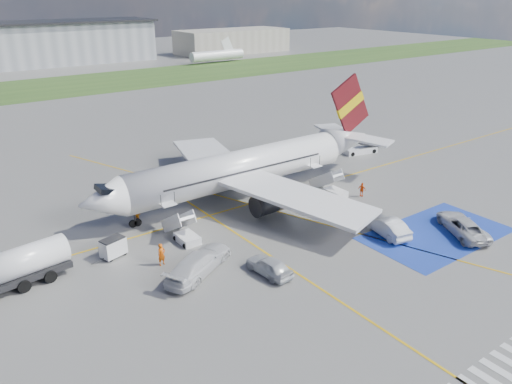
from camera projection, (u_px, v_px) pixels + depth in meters
ground at (328, 248)px, 43.97m from camera, size 400.00×400.00×0.00m
grass_strip at (41, 88)px, 115.06m from camera, size 400.00×30.00×0.01m
taxiway_line_main at (249, 204)px, 52.95m from camera, size 120.00×0.20×0.01m
taxiway_line_cross at (377, 326)px, 33.75m from camera, size 0.20×60.00×0.01m
taxiway_line_diag at (249, 204)px, 52.95m from camera, size 20.71×56.45×0.01m
staging_box at (436, 234)px, 46.43m from camera, size 14.00×8.00×0.01m
terminal_centre at (71, 43)px, 153.66m from camera, size 48.00×18.00×12.00m
terminal_east at (232, 41)px, 179.20m from camera, size 40.00×16.00×8.00m
airliner at (250, 166)px, 53.99m from camera, size 36.81×32.95×11.92m
airstairs_fwd at (185, 234)px, 45.06m from camera, size 1.90×5.20×3.60m
airstairs_aft at (333, 189)px, 55.16m from camera, size 1.90×5.20×3.60m
fuel_tanker at (8, 274)px, 37.39m from camera, size 9.41×3.67×3.13m
gpu_cart at (113, 248)px, 42.27m from camera, size 2.32×1.80×1.71m
belt_loader at (361, 151)px, 69.26m from camera, size 5.23×2.75×1.51m
car_silver_a at (269, 266)px, 39.66m from camera, size 2.10×4.47×1.48m
car_silver_b at (387, 226)px, 46.06m from camera, size 2.84×5.43×1.70m
van_white_a at (463, 223)px, 46.36m from camera, size 4.76×5.85×2.00m
van_white_b at (199, 259)px, 39.83m from camera, size 6.21×4.85×2.27m
crew_fwd at (162, 254)px, 40.91m from camera, size 0.77×0.58×1.93m
crew_nose at (137, 215)px, 48.41m from camera, size 1.00×1.02×1.66m
crew_aft at (362, 190)px, 54.60m from camera, size 0.65×1.01×1.60m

